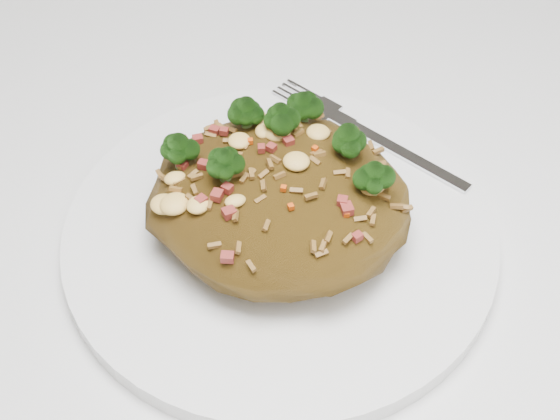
% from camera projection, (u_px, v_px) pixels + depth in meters
% --- Properties ---
extents(dining_table, '(1.20, 0.80, 0.75)m').
position_uv_depth(dining_table, '(194.00, 377.00, 0.53)').
color(dining_table, silver).
rests_on(dining_table, ground).
extents(plate, '(0.27, 0.27, 0.01)m').
position_uv_depth(plate, '(280.00, 233.00, 0.49)').
color(plate, white).
rests_on(plate, dining_table).
extents(fried_rice, '(0.16, 0.14, 0.07)m').
position_uv_depth(fried_rice, '(280.00, 189.00, 0.46)').
color(fried_rice, brown).
rests_on(fried_rice, plate).
extents(fork, '(0.15, 0.09, 0.00)m').
position_uv_depth(fork, '(377.00, 139.00, 0.54)').
color(fork, silver).
rests_on(fork, plate).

